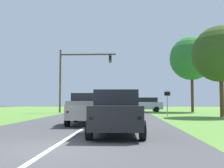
# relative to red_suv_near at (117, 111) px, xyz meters

# --- Properties ---
(ground_plane) EXTENTS (120.00, 120.00, 0.00)m
(ground_plane) POSITION_rel_red_suv_near_xyz_m (-1.83, 9.60, -0.98)
(ground_plane) COLOR #424244
(lane_centre_stripe) EXTENTS (0.16, 43.62, 0.01)m
(lane_centre_stripe) POSITION_rel_red_suv_near_xyz_m (-1.83, -1.40, -0.98)
(lane_centre_stripe) COLOR white
(lane_centre_stripe) RESTS_ON ground_plane
(red_suv_near) EXTENTS (2.22, 4.48, 1.86)m
(red_suv_near) POSITION_rel_red_suv_near_xyz_m (0.00, 0.00, 0.00)
(red_suv_near) COLOR black
(red_suv_near) RESTS_ON ground_plane
(pickup_truck_lead) EXTENTS (2.39, 5.38, 1.88)m
(pickup_truck_lead) POSITION_rel_red_suv_near_xyz_m (-1.96, 5.08, -0.02)
(pickup_truck_lead) COLOR #B7B2A8
(pickup_truck_lead) RESTS_ON ground_plane
(traffic_light) EXTENTS (6.92, 0.40, 7.68)m
(traffic_light) POSITION_rel_red_suv_near_xyz_m (-5.87, 20.72, 4.05)
(traffic_light) COLOR brown
(traffic_light) RESTS_ON ground_plane
(keep_moving_sign) EXTENTS (0.60, 0.09, 2.43)m
(keep_moving_sign) POSITION_rel_red_suv_near_xyz_m (4.18, 13.41, 0.58)
(keep_moving_sign) COLOR gray
(keep_moving_sign) RESTS_ON ground_plane
(oak_tree_right) EXTENTS (5.65, 5.65, 9.78)m
(oak_tree_right) POSITION_rel_red_suv_near_xyz_m (8.93, 23.50, 5.96)
(oak_tree_right) COLOR #4C351E
(oak_tree_right) RESTS_ON ground_plane
(crossing_suv_far) EXTENTS (4.53, 2.12, 1.86)m
(crossing_suv_far) POSITION_rel_red_suv_near_xyz_m (2.92, 23.89, -0.01)
(crossing_suv_far) COLOR silver
(crossing_suv_far) RESTS_ON ground_plane
(extra_tree_1) EXTENTS (5.08, 5.08, 8.19)m
(extra_tree_1) POSITION_rel_red_suv_near_xyz_m (8.92, 12.95, 4.66)
(extra_tree_1) COLOR #4C351E
(extra_tree_1) RESTS_ON ground_plane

